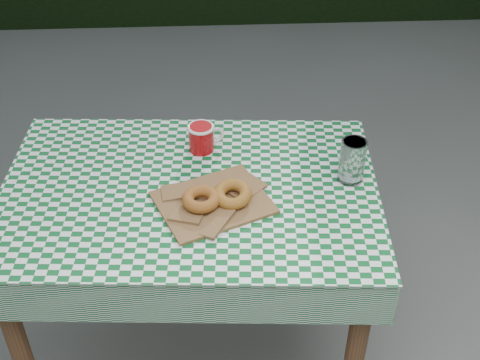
# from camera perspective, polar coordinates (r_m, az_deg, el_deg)

# --- Properties ---
(ground) EXTENTS (60.00, 60.00, 0.00)m
(ground) POSITION_cam_1_polar(r_m,az_deg,el_deg) (2.45, -3.16, -15.67)
(ground) COLOR #5A5A54
(ground) RESTS_ON ground
(table) EXTENTS (1.17, 0.82, 0.75)m
(table) POSITION_cam_1_polar(r_m,az_deg,el_deg) (2.20, -4.07, -8.55)
(table) COLOR brown
(table) RESTS_ON ground
(tablecloth) EXTENTS (1.19, 0.84, 0.01)m
(tablecloth) POSITION_cam_1_polar(r_m,az_deg,el_deg) (1.94, -4.56, -0.91)
(tablecloth) COLOR #0D5424
(tablecloth) RESTS_ON table
(paper_bag) EXTENTS (0.38, 0.35, 0.02)m
(paper_bag) POSITION_cam_1_polar(r_m,az_deg,el_deg) (1.88, -2.40, -1.93)
(paper_bag) COLOR brown
(paper_bag) RESTS_ON tablecloth
(bagel_front) EXTENTS (0.14, 0.14, 0.04)m
(bagel_front) POSITION_cam_1_polar(r_m,az_deg,el_deg) (1.85, -3.48, -1.71)
(bagel_front) COLOR brown
(bagel_front) RESTS_ON paper_bag
(bagel_back) EXTENTS (0.15, 0.15, 0.04)m
(bagel_back) POSITION_cam_1_polar(r_m,az_deg,el_deg) (1.86, -0.68, -1.27)
(bagel_back) COLOR #9C6820
(bagel_back) RESTS_ON paper_bag
(coffee_mug) EXTENTS (0.20, 0.20, 0.09)m
(coffee_mug) POSITION_cam_1_polar(r_m,az_deg,el_deg) (2.08, -3.47, 3.75)
(coffee_mug) COLOR #A90A0E
(coffee_mug) RESTS_ON tablecloth
(drinking_glass) EXTENTS (0.09, 0.09, 0.14)m
(drinking_glass) POSITION_cam_1_polar(r_m,az_deg,el_deg) (1.96, 9.94, 1.69)
(drinking_glass) COLOR silver
(drinking_glass) RESTS_ON tablecloth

